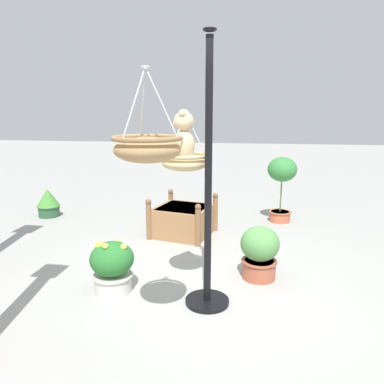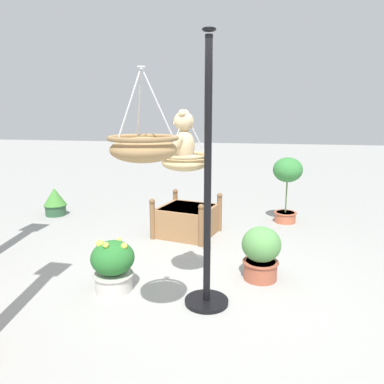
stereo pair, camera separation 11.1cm
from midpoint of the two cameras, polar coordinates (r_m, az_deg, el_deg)
name	(u,v)px [view 1 (the left image)]	position (r m, az deg, el deg)	size (l,w,h in m)	color
ground_plane	(196,293)	(4.00, -0.14, -15.59)	(40.00, 40.00, 0.00)	#9E9E99
display_pole_central	(208,225)	(3.49, 1.60, -5.23)	(0.44, 0.44, 2.59)	black
hanging_basket_with_teddy	(185,161)	(3.55, -2.01, 4.89)	(0.48, 0.48, 0.57)	tan
teddy_bear	(182,139)	(3.53, -2.42, 8.29)	(0.34, 0.31, 0.49)	#D1B789
hanging_basket_left_high	(147,148)	(2.64, -8.25, 6.92)	(0.51, 0.51, 0.67)	#A37F51
wooden_planter_box	(183,219)	(5.68, -1.94, -4.34)	(1.02, 1.03, 0.63)	#9E7047
potted_plant_flowering_red	(260,252)	(4.26, 9.85, -9.23)	(0.44, 0.44, 0.62)	#AD563D
potted_plant_tall_leafy	(282,180)	(6.44, 13.46, 1.86)	(0.50, 0.50, 1.14)	#BC6042
potted_plant_bushy_green	(112,266)	(4.01, -13.23, -11.26)	(0.46, 0.46, 0.58)	beige
potted_plant_conical_shrub	(48,202)	(7.20, -22.08, -1.54)	(0.41, 0.41, 0.52)	#2D5638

